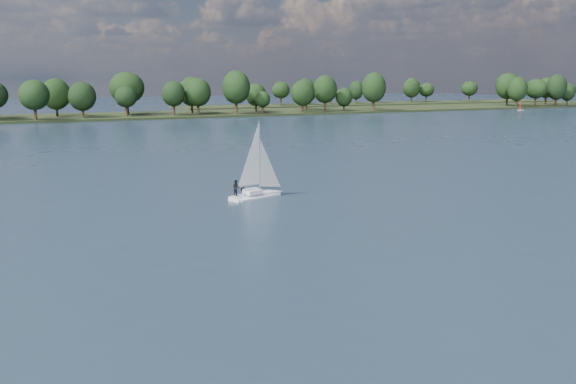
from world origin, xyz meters
name	(u,v)px	position (x,y,z in m)	size (l,w,h in m)	color
ground	(181,152)	(0.00, 100.00, 0.00)	(700.00, 700.00, 0.00)	#233342
far_shore	(78,118)	(0.00, 212.00, 0.00)	(660.00, 40.00, 1.50)	black
far_shore_back	(384,104)	(160.00, 260.00, 0.00)	(220.00, 30.00, 1.40)	black
sailboat	(255,176)	(-6.88, 51.46, 2.53)	(7.13, 4.06, 9.05)	white
dinghy_orange	(521,108)	(173.18, 181.43, 1.18)	(3.28, 1.73, 4.98)	silver
treeline	(60,94)	(-5.70, 207.94, 8.07)	(562.78, 73.70, 17.55)	black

